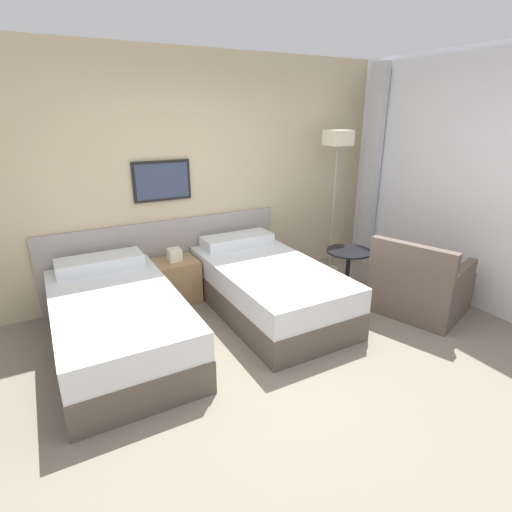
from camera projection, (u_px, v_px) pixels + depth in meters
name	position (u px, v px, depth m)	size (l,w,h in m)	color
ground_plane	(295.00, 381.00, 3.23)	(16.00, 16.00, 0.00)	slate
wall_headboard	(189.00, 181.00, 4.59)	(10.00, 0.10, 2.70)	#C6B28E
bed_near_door	(118.00, 322.00, 3.58)	(1.05, 1.95, 0.67)	brown
bed_near_window	(268.00, 287.00, 4.29)	(1.05, 1.95, 0.67)	brown
nightstand	(176.00, 280.00, 4.54)	(0.47, 0.41, 0.63)	#9E7A51
floor_lamp	(337.00, 151.00, 4.99)	(0.28, 0.28, 1.84)	#9E9993
side_table	(348.00, 263.00, 4.66)	(0.52, 0.52, 0.55)	black
armchair	(419.00, 288.00, 4.29)	(1.03, 1.07, 0.84)	brown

